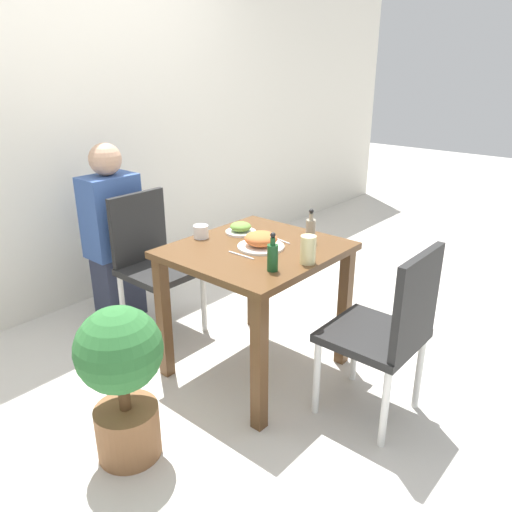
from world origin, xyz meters
name	(u,v)px	position (x,y,z in m)	size (l,w,h in m)	color
ground_plane	(256,367)	(0.00, 0.00, 0.00)	(16.00, 16.00, 0.00)	beige
wall_back	(80,114)	(0.00, 1.53, 1.30)	(8.00, 0.05, 2.60)	silver
dining_table	(256,270)	(0.00, 0.00, 0.60)	(0.84, 0.77, 0.73)	brown
chair_near	(389,327)	(0.08, -0.74, 0.49)	(0.42, 0.42, 0.88)	black
chair_far	(152,257)	(-0.07, 0.79, 0.49)	(0.42, 0.42, 0.88)	black
food_plate	(261,241)	(0.01, -0.02, 0.77)	(0.24, 0.24, 0.08)	white
side_plate	(241,228)	(0.12, 0.21, 0.76)	(0.17, 0.17, 0.06)	white
drink_cup	(201,232)	(-0.08, 0.32, 0.77)	(0.08, 0.08, 0.07)	white
juice_glass	(308,250)	(-0.01, -0.33, 0.80)	(0.08, 0.08, 0.14)	beige
sauce_bottle	(311,230)	(0.24, -0.17, 0.80)	(0.05, 0.05, 0.19)	gray
condiment_bottle	(273,256)	(-0.19, -0.26, 0.80)	(0.05, 0.05, 0.19)	#194C23
fork_utensil	(241,255)	(-0.14, -0.02, 0.73)	(0.01, 0.16, 0.00)	silver
spoon_utensil	(279,240)	(0.16, -0.02, 0.73)	(0.04, 0.16, 0.00)	silver
potted_plant_left	(122,373)	(-0.87, -0.01, 0.42)	(0.36, 0.36, 0.71)	brown
person_figure	(113,235)	(-0.12, 1.11, 0.58)	(0.34, 0.22, 1.17)	#2D3347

